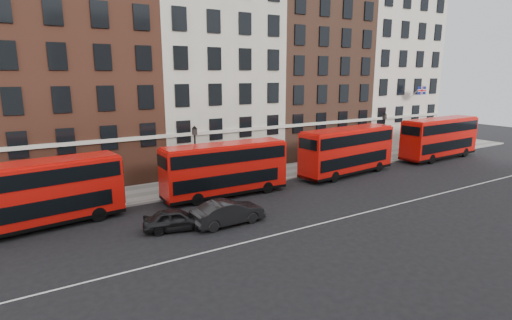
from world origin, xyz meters
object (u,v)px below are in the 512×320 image
bus_a (36,193)px  car_front (228,212)px  bus_c (347,150)px  car_rear (176,219)px  traffic_light (440,134)px  bus_b (225,168)px  bus_d (440,137)px

bus_a → car_front: 11.89m
bus_c → car_rear: (-18.88, -4.69, -1.73)m
bus_a → car_rear: bearing=-40.4°
bus_a → traffic_light: size_ratio=3.17×
car_front → bus_c: bearing=-72.4°
car_rear → traffic_light: size_ratio=1.22×
bus_b → bus_d: (27.27, -0.00, 0.22)m
bus_a → bus_b: bus_a is taller
bus_b → traffic_light: size_ratio=3.08×
car_front → traffic_light: traffic_light is taller
bus_d → car_rear: bearing=-174.5°
car_front → traffic_light: size_ratio=1.46×
bus_c → bus_b: bearing=173.7°
bus_a → traffic_light: (43.09, 1.75, 0.16)m
bus_b → bus_d: 27.28m
bus_c → car_front: size_ratio=2.28×
bus_d → traffic_light: size_ratio=3.40×
bus_d → car_front: size_ratio=2.33×
bus_d → traffic_light: bus_d is taller
bus_a → bus_d: 40.33m
bus_d → car_rear: bus_d is taller
bus_c → bus_d: bearing=-6.3°
bus_c → traffic_light: bus_c is taller
bus_a → traffic_light: bus_a is taller
bus_c → traffic_light: 17.08m
bus_c → car_rear: 19.53m
bus_a → car_front: bus_a is taller
bus_b → car_rear: (-5.83, -4.70, -1.58)m
bus_a → bus_d: bus_d is taller
car_front → traffic_light: 33.50m
bus_a → traffic_light: 43.13m
bus_a → bus_c: bearing=-7.4°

